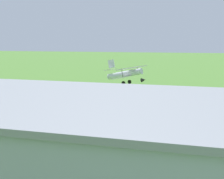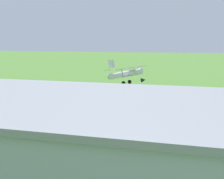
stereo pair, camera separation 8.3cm
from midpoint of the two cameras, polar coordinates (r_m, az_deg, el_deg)
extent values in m
plane|color=#47752D|center=(56.64, 4.43, -1.63)|extent=(400.00, 400.00, 0.00)
cube|color=#99A3AD|center=(24.44, -13.83, -8.64)|extent=(31.95, 16.33, 5.88)
cube|color=gray|center=(23.71, -14.11, -1.43)|extent=(32.56, 16.95, 0.35)
cube|color=#384251|center=(31.19, -6.58, -5.68)|extent=(10.00, 0.49, 4.82)
cylinder|color=silver|center=(52.49, 2.26, 2.68)|extent=(6.22, 2.83, 2.21)
cone|color=black|center=(50.96, 5.51, 1.65)|extent=(0.99, 0.89, 0.80)
cube|color=silver|center=(52.18, 2.92, 2.31)|extent=(3.60, 7.68, 0.39)
cube|color=silver|center=(51.72, 3.57, 3.77)|extent=(3.60, 7.68, 0.39)
cube|color=silver|center=(53.68, -0.05, 4.46)|extent=(1.31, 0.51, 1.50)
cube|color=silver|center=(53.87, -0.23, 3.46)|extent=(1.66, 2.75, 0.27)
cylinder|color=black|center=(51.66, 2.05, 1.10)|extent=(0.65, 0.33, 0.64)
cylinder|color=black|center=(53.29, 3.10, 1.33)|extent=(0.65, 0.33, 0.64)
cylinder|color=#332D28|center=(49.84, 1.85, 2.81)|extent=(0.39, 0.19, 1.46)
cylinder|color=#332D28|center=(54.07, 4.53, 3.25)|extent=(0.39, 0.19, 1.46)
cube|color=white|center=(37.27, 18.77, -6.50)|extent=(1.93, 4.58, 0.67)
cube|color=#2D3842|center=(37.12, 18.81, -5.63)|extent=(1.65, 2.58, 0.51)
cylinder|color=black|center=(35.84, 17.39, -7.58)|extent=(0.24, 0.65, 0.64)
cylinder|color=black|center=(38.81, 17.36, -6.34)|extent=(0.24, 0.65, 0.64)
cylinder|color=black|center=(44.98, -17.18, -4.29)|extent=(0.26, 0.65, 0.64)
cylinder|color=orange|center=(46.48, -16.07, -3.75)|extent=(0.34, 0.34, 0.77)
cylinder|color=#33723F|center=(46.35, -16.10, -2.96)|extent=(0.40, 0.40, 0.54)
sphere|color=brown|center=(46.27, -16.12, -2.50)|extent=(0.21, 0.21, 0.21)
cylinder|color=orange|center=(43.77, -15.24, -4.40)|extent=(0.45, 0.45, 0.88)
cylinder|color=orange|center=(43.61, -15.28, -3.44)|extent=(0.53, 0.53, 0.62)
sphere|color=beige|center=(43.52, -15.30, -2.88)|extent=(0.24, 0.24, 0.24)
cylinder|color=#3F3F47|center=(43.48, -13.63, -4.44)|extent=(0.42, 0.42, 0.86)
cylinder|color=#3F3F47|center=(43.33, -13.67, -3.50)|extent=(0.50, 0.50, 0.61)
sphere|color=#D8AD84|center=(43.24, -13.69, -2.95)|extent=(0.23, 0.23, 0.23)
cylinder|color=beige|center=(41.66, -10.41, -4.92)|extent=(0.41, 0.41, 0.84)
cylinder|color=#72338C|center=(41.50, -10.44, -3.96)|extent=(0.48, 0.48, 0.59)
sphere|color=#D8AD84|center=(41.42, -10.45, -3.40)|extent=(0.23, 0.23, 0.23)
camera|label=1|loc=(0.04, -89.95, 0.01)|focal=53.00mm
camera|label=2|loc=(0.04, 90.05, -0.01)|focal=53.00mm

